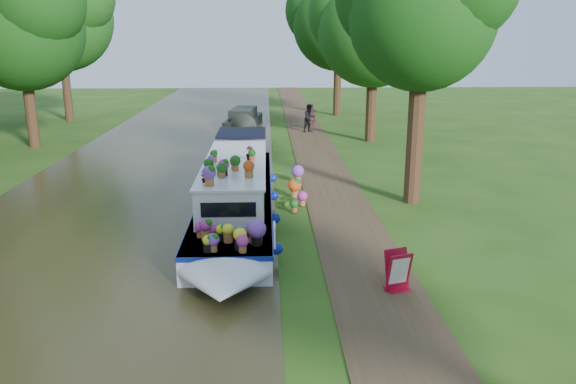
{
  "coord_description": "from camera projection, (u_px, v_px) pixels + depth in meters",
  "views": [
    {
      "loc": [
        -1.27,
        -15.73,
        5.57
      ],
      "look_at": [
        -0.66,
        -0.23,
        1.3
      ],
      "focal_mm": 35.0,
      "sensor_mm": 36.0,
      "label": 1
    }
  ],
  "objects": [
    {
      "name": "tree_near_overhang",
      "position": [
        422.0,
        5.0,
        18.03
      ],
      "size": [
        5.52,
        5.28,
        8.99
      ],
      "color": "#331E11",
      "rests_on": "ground"
    },
    {
      "name": "verge_plant",
      "position": [
        286.0,
        200.0,
        19.24
      ],
      "size": [
        0.44,
        0.4,
        0.43
      ],
      "primitive_type": "imported",
      "rotation": [
        0.0,
        0.0,
        0.17
      ],
      "color": "#346E21",
      "rests_on": "ground"
    },
    {
      "name": "sandwich_board",
      "position": [
        398.0,
        273.0,
        12.68
      ],
      "size": [
        0.62,
        0.62,
        0.92
      ],
      "rotation": [
        0.0,
        0.0,
        0.32
      ],
      "color": "#A10B25",
      "rests_on": "towpath"
    },
    {
      "name": "second_boat",
      "position": [
        243.0,
        119.0,
        36.33
      ],
      "size": [
        2.45,
        6.26,
        1.17
      ],
      "rotation": [
        0.0,
        0.0,
        -0.14
      ],
      "color": "black",
      "rests_on": "canal_water"
    },
    {
      "name": "canal_water",
      "position": [
        106.0,
        234.0,
        16.46
      ],
      "size": [
        10.0,
        100.0,
        0.02
      ],
      "primitive_type": "cube",
      "color": "#2B2613",
      "rests_on": "ground"
    },
    {
      "name": "tree_near_far",
      "position": [
        338.0,
        16.0,
        40.1
      ],
      "size": [
        7.59,
        7.26,
        10.3
      ],
      "color": "#331E11",
      "rests_on": "ground"
    },
    {
      "name": "ground",
      "position": [
        310.0,
        232.0,
        16.68
      ],
      "size": [
        100.0,
        100.0,
        0.0
      ],
      "primitive_type": "plane",
      "color": "#244611",
      "rests_on": "ground"
    },
    {
      "name": "towpath",
      "position": [
        350.0,
        231.0,
        16.72
      ],
      "size": [
        2.2,
        100.0,
        0.03
      ],
      "primitive_type": "cube",
      "color": "#41301E",
      "rests_on": "ground"
    },
    {
      "name": "tree_far_d",
      "position": [
        59.0,
        9.0,
        37.37
      ],
      "size": [
        8.05,
        7.7,
        10.85
      ],
      "color": "#331E11",
      "rests_on": "ground"
    },
    {
      "name": "tree_far_c",
      "position": [
        20.0,
        18.0,
        28.01
      ],
      "size": [
        7.13,
        6.82,
        9.59
      ],
      "color": "#331E11",
      "rests_on": "ground"
    },
    {
      "name": "pedestrian_dark",
      "position": [
        310.0,
        118.0,
        34.02
      ],
      "size": [
        1.03,
        0.97,
        1.68
      ],
      "primitive_type": "imported",
      "rotation": [
        0.0,
        0.0,
        0.56
      ],
      "color": "black",
      "rests_on": "towpath"
    },
    {
      "name": "tree_near_mid",
      "position": [
        374.0,
        21.0,
        29.67
      ],
      "size": [
        6.9,
        6.6,
        9.4
      ],
      "color": "#331E11",
      "rests_on": "ground"
    },
    {
      "name": "pedestrian_pink",
      "position": [
        312.0,
        116.0,
        34.98
      ],
      "size": [
        0.66,
        0.5,
        1.62
      ],
      "primitive_type": "imported",
      "rotation": [
        0.0,
        0.0,
        0.21
      ],
      "color": "#DF5C86",
      "rests_on": "towpath"
    },
    {
      "name": "plant_boat",
      "position": [
        236.0,
        193.0,
        17.67
      ],
      "size": [
        2.29,
        13.52,
        2.29
      ],
      "color": "silver",
      "rests_on": "canal_water"
    }
  ]
}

